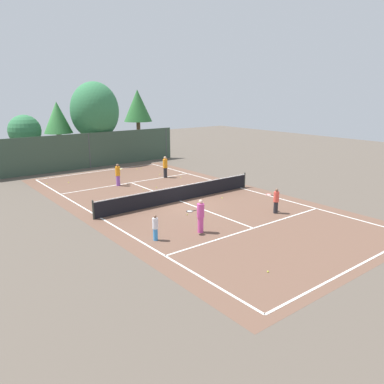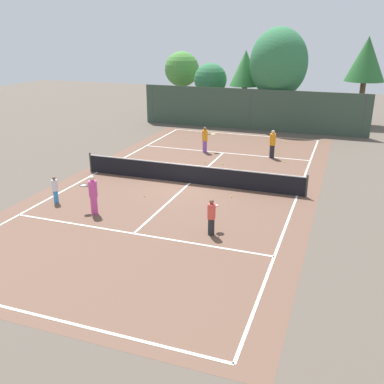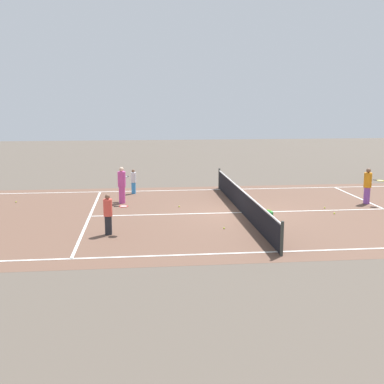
# 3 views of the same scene
# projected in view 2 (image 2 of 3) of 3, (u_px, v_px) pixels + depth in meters

# --- Properties ---
(ground_plane) EXTENTS (80.00, 80.00, 0.00)m
(ground_plane) POSITION_uv_depth(u_px,v_px,m) (190.00, 183.00, 22.73)
(ground_plane) COLOR brown
(court_surface) EXTENTS (13.00, 25.00, 0.01)m
(court_surface) POSITION_uv_depth(u_px,v_px,m) (190.00, 183.00, 22.73)
(court_surface) COLOR brown
(court_surface) RESTS_ON ground_plane
(tennis_net) EXTENTS (11.90, 0.10, 1.10)m
(tennis_net) POSITION_uv_depth(u_px,v_px,m) (190.00, 174.00, 22.56)
(tennis_net) COLOR #333833
(tennis_net) RESTS_ON ground_plane
(perimeter_fence) EXTENTS (18.00, 0.12, 3.20)m
(perimeter_fence) POSITION_uv_depth(u_px,v_px,m) (250.00, 110.00, 34.54)
(perimeter_fence) COLOR #384C3D
(perimeter_fence) RESTS_ON ground_plane
(tree_0) EXTENTS (2.67, 2.67, 5.94)m
(tree_0) POSITION_uv_depth(u_px,v_px,m) (245.00, 69.00, 37.30)
(tree_0) COLOR brown
(tree_0) RESTS_ON ground_plane
(tree_1) EXTENTS (4.56, 4.75, 7.78)m
(tree_1) POSITION_uv_depth(u_px,v_px,m) (279.00, 63.00, 34.62)
(tree_1) COLOR brown
(tree_1) RESTS_ON ground_plane
(tree_2) EXTENTS (3.27, 3.27, 5.66)m
(tree_2) POSITION_uv_depth(u_px,v_px,m) (182.00, 69.00, 41.55)
(tree_2) COLOR brown
(tree_2) RESTS_ON ground_plane
(tree_3) EXTENTS (3.16, 3.16, 7.08)m
(tree_3) POSITION_uv_depth(u_px,v_px,m) (366.00, 60.00, 35.19)
(tree_3) COLOR brown
(tree_3) RESTS_ON ground_plane
(tree_4) EXTENTS (2.88, 2.88, 4.83)m
(tree_4) POSITION_uv_depth(u_px,v_px,m) (210.00, 80.00, 38.57)
(tree_4) COLOR brown
(tree_4) RESTS_ON ground_plane
(player_0) EXTENTS (0.37, 0.37, 1.75)m
(player_0) POSITION_uv_depth(u_px,v_px,m) (272.00, 144.00, 26.99)
(player_0) COLOR #232328
(player_0) RESTS_ON ground_plane
(player_1) EXTENTS (0.95, 0.54, 1.70)m
(player_1) POSITION_uv_depth(u_px,v_px,m) (93.00, 194.00, 18.69)
(player_1) COLOR #D14799
(player_1) RESTS_ON ground_plane
(player_2) EXTENTS (0.27, 0.27, 1.26)m
(player_2) POSITION_uv_depth(u_px,v_px,m) (55.00, 189.00, 19.95)
(player_2) COLOR #388CD8
(player_2) RESTS_ON ground_plane
(player_3) EXTENTS (0.82, 0.81, 1.66)m
(player_3) POSITION_uv_depth(u_px,v_px,m) (205.00, 139.00, 28.27)
(player_3) COLOR purple
(player_3) RESTS_ON ground_plane
(player_4) EXTENTS (0.36, 0.89, 1.47)m
(player_4) POSITION_uv_depth(u_px,v_px,m) (211.00, 216.00, 16.77)
(player_4) COLOR #232328
(player_4) RESTS_ON ground_plane
(ball_crate) EXTENTS (0.41, 0.29, 0.43)m
(ball_crate) POSITION_uv_depth(u_px,v_px,m) (219.00, 178.00, 22.94)
(ball_crate) COLOR green
(ball_crate) RESTS_ON ground_plane
(tennis_ball_0) EXTENTS (0.07, 0.07, 0.07)m
(tennis_ball_0) POSITION_uv_depth(u_px,v_px,m) (232.00, 196.00, 20.84)
(tennis_ball_0) COLOR #CCE533
(tennis_ball_0) RESTS_ON ground_plane
(tennis_ball_2) EXTENTS (0.07, 0.07, 0.07)m
(tennis_ball_2) POSITION_uv_depth(u_px,v_px,m) (185.00, 138.00, 32.21)
(tennis_ball_2) COLOR #CCE533
(tennis_ball_2) RESTS_ON ground_plane
(tennis_ball_3) EXTENTS (0.07, 0.07, 0.07)m
(tennis_ball_3) POSITION_uv_depth(u_px,v_px,m) (169.00, 135.00, 33.17)
(tennis_ball_3) COLOR #CCE533
(tennis_ball_3) RESTS_ON ground_plane
(tennis_ball_4) EXTENTS (0.07, 0.07, 0.07)m
(tennis_ball_4) POSITION_uv_depth(u_px,v_px,m) (205.00, 162.00, 26.25)
(tennis_ball_4) COLOR #CCE533
(tennis_ball_4) RESTS_ON ground_plane
(tennis_ball_5) EXTENTS (0.07, 0.07, 0.07)m
(tennis_ball_5) POSITION_uv_depth(u_px,v_px,m) (144.00, 196.00, 20.89)
(tennis_ball_5) COLOR #CCE533
(tennis_ball_5) RESTS_ON ground_plane
(tennis_ball_6) EXTENTS (0.07, 0.07, 0.07)m
(tennis_ball_6) POSITION_uv_depth(u_px,v_px,m) (223.00, 164.00, 25.90)
(tennis_ball_6) COLOR #CCE533
(tennis_ball_6) RESTS_ON ground_plane
(tennis_ball_7) EXTENTS (0.07, 0.07, 0.07)m
(tennis_ball_7) POSITION_uv_depth(u_px,v_px,m) (286.00, 142.00, 31.05)
(tennis_ball_7) COLOR #CCE533
(tennis_ball_7) RESTS_ON ground_plane
(tennis_ball_8) EXTENTS (0.07, 0.07, 0.07)m
(tennis_ball_8) POSITION_uv_depth(u_px,v_px,m) (280.00, 141.00, 31.22)
(tennis_ball_8) COLOR #CCE533
(tennis_ball_8) RESTS_ON ground_plane
(tennis_ball_9) EXTENTS (0.07, 0.07, 0.07)m
(tennis_ball_9) POSITION_uv_depth(u_px,v_px,m) (285.00, 162.00, 26.24)
(tennis_ball_9) COLOR #CCE533
(tennis_ball_9) RESTS_ON ground_plane
(tennis_ball_10) EXTENTS (0.07, 0.07, 0.07)m
(tennis_ball_10) POSITION_uv_depth(u_px,v_px,m) (278.00, 153.00, 28.23)
(tennis_ball_10) COLOR #CCE533
(tennis_ball_10) RESTS_ON ground_plane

